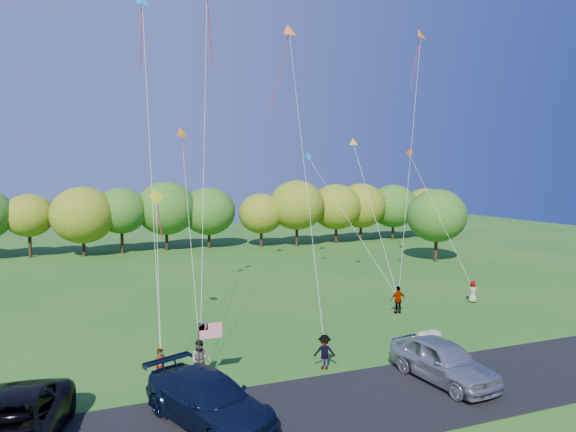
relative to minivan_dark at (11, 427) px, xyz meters
name	(u,v)px	position (x,y,z in m)	size (l,w,h in m)	color
ground	(304,370)	(11.48, 3.21, -0.94)	(140.00, 140.00, 0.00)	#215718
asphalt_lane	(344,406)	(11.48, -0.79, -0.91)	(44.00, 6.00, 0.06)	black
treeline	(196,213)	(13.53, 38.99, 3.65)	(75.26, 27.77, 8.50)	#332412
minivan_dark	(11,427)	(0.00, 0.00, 0.00)	(2.93, 6.36, 1.77)	black
minivan_navy	(209,400)	(6.30, -0.30, -0.02)	(2.41, 5.93, 1.72)	black
minivan_silver	(443,360)	(16.52, -0.22, 0.01)	(2.12, 5.27, 1.79)	#9FA3AA
flyer_a	(161,366)	(5.19, 4.03, -0.18)	(0.56, 0.36, 1.52)	#4C4C59
flyer_b	(200,360)	(6.84, 3.84, -0.07)	(0.85, 0.66, 1.75)	#4C4C59
flyer_c	(324,352)	(12.41, 2.99, -0.14)	(1.04, 0.60, 1.60)	#4C4C59
flyer_d	(398,300)	(20.89, 9.84, -0.06)	(1.04, 0.43, 1.78)	#4C4C59
flyer_e	(473,292)	(27.31, 10.34, -0.18)	(0.75, 0.49, 1.53)	#4C4C59
trash_barrel	(47,403)	(0.84, 2.51, -0.44)	(0.67, 0.67, 1.01)	blue
flag_assembly	(206,338)	(6.94, 3.00, 1.16)	(1.03, 0.67, 2.78)	black
boulder_near	(426,336)	(19.21, 4.65, -0.67)	(1.08, 0.85, 0.54)	gray
boulder_far	(433,334)	(19.77, 4.73, -0.69)	(0.97, 0.81, 0.50)	gray
kites_aloft	(281,56)	(15.04, 15.67, 16.06)	(21.94, 11.23, 14.08)	orange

